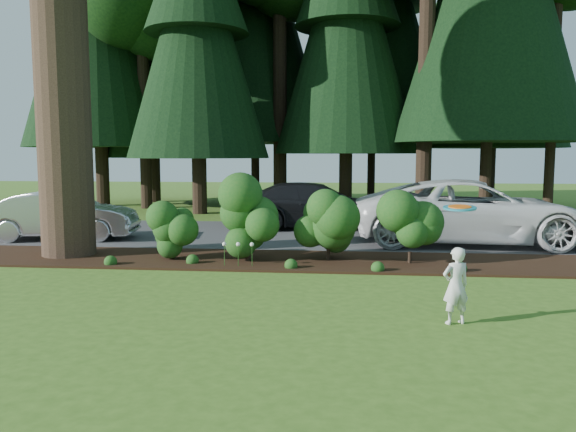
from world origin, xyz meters
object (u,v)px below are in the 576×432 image
object	(u,v)px
car_silver_wagon	(62,216)
car_white_suv	(472,212)
child	(456,286)
frisbee	(460,208)
car_dark_suv	(315,205)

from	to	relation	value
car_silver_wagon	car_white_suv	distance (m)	11.40
child	frisbee	distance (m)	1.14
car_dark_suv	car_white_suv	bearing A→B (deg)	-131.10
car_dark_suv	frisbee	bearing A→B (deg)	-173.22
frisbee	car_dark_suv	bearing A→B (deg)	104.81
car_silver_wagon	car_white_suv	bearing A→B (deg)	-97.06
car_silver_wagon	frisbee	xyz separation A→B (m)	(9.64, -6.72, 0.95)
car_silver_wagon	child	bearing A→B (deg)	-135.12
car_silver_wagon	frisbee	size ratio (longest dim) A/B	8.63
car_white_suv	car_dark_suv	size ratio (longest dim) A/B	1.22
child	frisbee	size ratio (longest dim) A/B	2.35
car_silver_wagon	car_dark_suv	world-z (taller)	car_dark_suv
car_dark_suv	frisbee	world-z (taller)	frisbee
child	frisbee	xyz separation A→B (m)	(0.08, 0.31, 1.10)
car_silver_wagon	car_dark_suv	distance (m)	7.71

